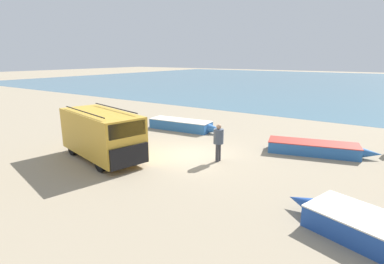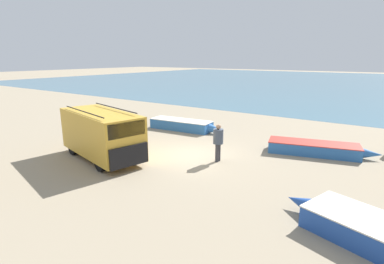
% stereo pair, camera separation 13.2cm
% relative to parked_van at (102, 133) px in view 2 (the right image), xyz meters
% --- Properties ---
extents(ground_plane, '(200.00, 200.00, 0.00)m').
position_rel_parked_van_xyz_m(ground_plane, '(3.25, 2.79, -1.23)').
color(ground_plane, gray).
extents(sea_water, '(120.00, 80.00, 0.01)m').
position_rel_parked_van_xyz_m(sea_water, '(3.25, 54.79, -1.22)').
color(sea_water, '#477084').
rests_on(sea_water, ground_plane).
extents(parked_van, '(5.23, 3.00, 2.37)m').
position_rel_parked_van_xyz_m(parked_van, '(0.00, 0.00, 0.00)').
color(parked_van, gold).
rests_on(parked_van, ground_plane).
extents(fishing_rowboat_1, '(5.22, 2.38, 0.59)m').
position_rel_parked_van_xyz_m(fishing_rowboat_1, '(8.22, 6.44, -0.94)').
color(fishing_rowboat_1, '#2D66AD').
rests_on(fishing_rowboat_1, ground_plane).
extents(fishing_rowboat_2, '(5.16, 1.72, 0.66)m').
position_rel_parked_van_xyz_m(fishing_rowboat_2, '(-0.24, 6.83, -0.90)').
color(fishing_rowboat_2, '#2D66AD').
rests_on(fishing_rowboat_2, ground_plane).
extents(fishing_rowboat_3, '(2.99, 4.19, 0.54)m').
position_rel_parked_van_xyz_m(fishing_rowboat_3, '(-5.01, 4.12, -0.96)').
color(fishing_rowboat_3, navy).
rests_on(fishing_rowboat_3, ground_plane).
extents(fisherman_0, '(0.46, 0.46, 1.76)m').
position_rel_parked_van_xyz_m(fisherman_0, '(4.70, 2.75, -0.18)').
color(fisherman_0, '#38383D').
rests_on(fisherman_0, ground_plane).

